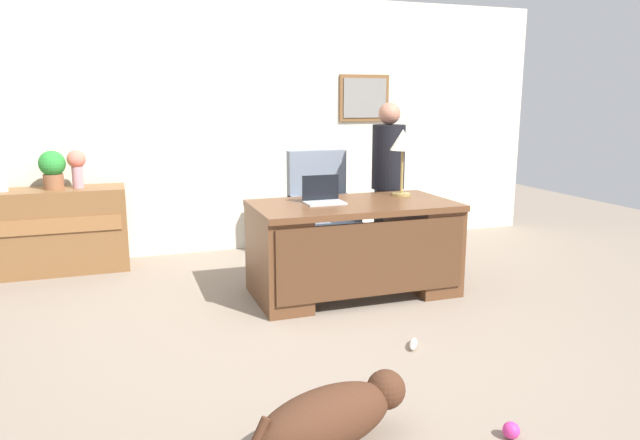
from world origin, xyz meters
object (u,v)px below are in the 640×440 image
vase_with_flowers (77,165)px  dog_toy_ball (511,430)px  armchair (322,214)px  potted_plant (52,168)px  credenza (49,231)px  laptop (323,196)px  dog_lying (332,416)px  person_standing (388,183)px  desk (354,246)px  desk_lamp (403,144)px  dog_toy_bone (413,344)px  dog_toy_plush (325,401)px

vase_with_flowers → dog_toy_ball: 4.46m
armchair → potted_plant: bearing=168.2°
credenza → potted_plant: (0.08, 0.00, 0.60)m
vase_with_flowers → potted_plant: size_ratio=1.00×
vase_with_flowers → laptop: bearing=-36.6°
dog_lying → laptop: bearing=71.7°
person_standing → vase_with_flowers: (-2.86, 0.79, 0.20)m
desk → desk_lamp: (0.54, 0.21, 0.82)m
person_standing → dog_lying: 3.30m
laptop → credenza: bearing=147.2°
dog_toy_ball → person_standing: bearing=75.7°
armchair → person_standing: person_standing is taller
laptop → dog_toy_ball: bearing=-86.6°
dog_lying → dog_toy_bone: bearing=44.2°
desk_lamp → dog_toy_ball: 2.83m
vase_with_flowers → dog_toy_plush: vase_with_flowers is taller
dog_lying → desk_lamp: size_ratio=1.54×
desk → potted_plant: size_ratio=4.64×
desk → laptop: (-0.24, 0.10, 0.42)m
credenza → dog_toy_bone: bearing=-47.9°
person_standing → dog_toy_bone: 2.19m
dog_toy_ball → dog_toy_plush: (-0.75, 0.60, -0.02)m
credenza → vase_with_flowers: vase_with_flowers is taller
armchair → laptop: size_ratio=3.50×
potted_plant → dog_toy_plush: potted_plant is taller
armchair → dog_lying: armchair is taller
credenza → potted_plant: bearing=1.0°
dog_lying → dog_toy_plush: dog_lying is taller
vase_with_flowers → desk: bearing=-35.2°
dog_toy_ball → dog_toy_bone: size_ratio=0.47×
dog_toy_bone → dog_toy_ball: bearing=-93.0°
potted_plant → dog_toy_plush: 3.70m
dog_lying → laptop: 2.35m
credenza → dog_toy_plush: (1.63, -3.21, -0.37)m
laptop → dog_toy_plush: (-0.61, -1.77, -0.81)m
credenza → potted_plant: potted_plant is taller
laptop → desk: bearing=-22.8°
desk → dog_toy_ball: bearing=-92.6°
armchair → dog_toy_bone: size_ratio=6.22×
credenza → person_standing: person_standing is taller
laptop → dog_toy_bone: bearing=-81.0°
dog_toy_plush → dog_toy_ball: bearing=-38.5°
potted_plant → laptop: bearing=-33.8°
person_standing → laptop: 1.12m
desk → dog_toy_ball: size_ratio=19.87×
credenza → vase_with_flowers: (0.29, 0.00, 0.62)m
vase_with_flowers → person_standing: bearing=-15.4°
desk → vase_with_flowers: size_ratio=4.65×
desk_lamp → dog_toy_bone: 1.92m
desk → potted_plant: potted_plant is taller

